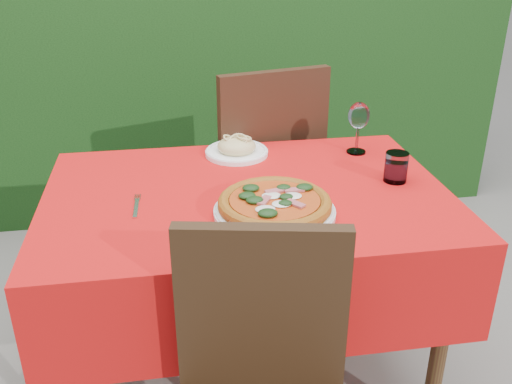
{
  "coord_description": "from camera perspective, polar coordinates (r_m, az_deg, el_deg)",
  "views": [
    {
      "loc": [
        -0.23,
        -1.6,
        1.51
      ],
      "look_at": [
        0.02,
        -0.05,
        0.77
      ],
      "focal_mm": 40.0,
      "sensor_mm": 36.0,
      "label": 1
    }
  ],
  "objects": [
    {
      "name": "chair_far",
      "position": [
        2.42,
        0.68,
        2.64
      ],
      "size": [
        0.55,
        0.55,
        1.01
      ],
      "rotation": [
        0.0,
        0.0,
        3.37
      ],
      "color": "black",
      "rests_on": "ground"
    },
    {
      "name": "wine_glass",
      "position": [
        2.08,
        10.24,
        7.33
      ],
      "size": [
        0.08,
        0.08,
        0.19
      ],
      "color": "silver",
      "rests_on": "dining_table"
    },
    {
      "name": "pasta_plate",
      "position": [
        2.07,
        -1.95,
        4.35
      ],
      "size": [
        0.23,
        0.23,
        0.06
      ],
      "rotation": [
        0.0,
        0.0,
        0.21
      ],
      "color": "white",
      "rests_on": "dining_table"
    },
    {
      "name": "dining_table",
      "position": [
        1.86,
        -0.86,
        -4.18
      ],
      "size": [
        1.26,
        0.86,
        0.75
      ],
      "color": "#463016",
      "rests_on": "ground"
    },
    {
      "name": "fork",
      "position": [
        1.71,
        -11.9,
        -1.58
      ],
      "size": [
        0.03,
        0.17,
        0.0
      ],
      "primitive_type": "cube",
      "rotation": [
        0.0,
        0.0,
        -0.03
      ],
      "color": "silver",
      "rests_on": "dining_table"
    },
    {
      "name": "ground",
      "position": [
        2.21,
        -0.76,
        -17.76
      ],
      "size": [
        60.0,
        60.0,
        0.0
      ],
      "primitive_type": "plane",
      "color": "#625D59",
      "rests_on": "ground"
    },
    {
      "name": "water_glass",
      "position": [
        1.9,
        13.82,
        2.3
      ],
      "size": [
        0.07,
        0.07,
        0.1
      ],
      "color": "silver",
      "rests_on": "dining_table"
    },
    {
      "name": "pizza_plate",
      "position": [
        1.63,
        1.88,
        -1.39
      ],
      "size": [
        0.38,
        0.38,
        0.07
      ],
      "rotation": [
        0.0,
        0.0,
        -0.21
      ],
      "color": "silver",
      "rests_on": "dining_table"
    },
    {
      "name": "hedge",
      "position": [
        3.21,
        -5.09,
        14.57
      ],
      "size": [
        3.2,
        0.55,
        1.78
      ],
      "color": "black",
      "rests_on": "ground"
    }
  ]
}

